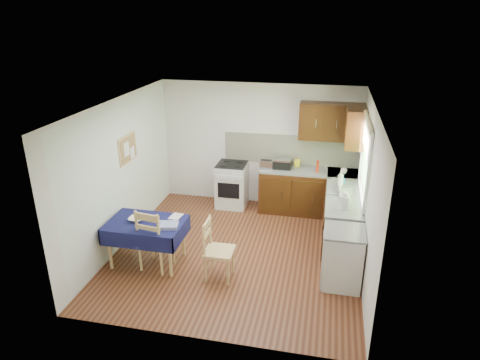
% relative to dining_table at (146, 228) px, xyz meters
% --- Properties ---
extents(floor, '(4.20, 4.20, 0.00)m').
position_rel_dining_table_xyz_m(floor, '(1.33, 0.59, -0.62)').
color(floor, '#462212').
rests_on(floor, ground).
extents(ceiling, '(4.00, 4.20, 0.02)m').
position_rel_dining_table_xyz_m(ceiling, '(1.33, 0.59, 1.88)').
color(ceiling, silver).
rests_on(ceiling, wall_back).
extents(wall_back, '(4.00, 0.02, 2.50)m').
position_rel_dining_table_xyz_m(wall_back, '(1.33, 2.69, 0.63)').
color(wall_back, silver).
rests_on(wall_back, ground).
extents(wall_front, '(4.00, 0.02, 2.50)m').
position_rel_dining_table_xyz_m(wall_front, '(1.33, -1.51, 0.63)').
color(wall_front, silver).
rests_on(wall_front, ground).
extents(wall_left, '(0.02, 4.20, 2.50)m').
position_rel_dining_table_xyz_m(wall_left, '(-0.67, 0.59, 0.63)').
color(wall_left, white).
rests_on(wall_left, ground).
extents(wall_right, '(0.02, 4.20, 2.50)m').
position_rel_dining_table_xyz_m(wall_right, '(3.33, 0.59, 0.63)').
color(wall_right, silver).
rests_on(wall_right, ground).
extents(base_cabinets, '(1.90, 2.30, 0.86)m').
position_rel_dining_table_xyz_m(base_cabinets, '(2.69, 1.85, -0.19)').
color(base_cabinets, '#361E09').
rests_on(base_cabinets, ground).
extents(worktop_back, '(1.90, 0.60, 0.04)m').
position_rel_dining_table_xyz_m(worktop_back, '(2.38, 2.39, 0.26)').
color(worktop_back, '#5E5F63').
rests_on(worktop_back, base_cabinets).
extents(worktop_right, '(0.60, 1.70, 0.04)m').
position_rel_dining_table_xyz_m(worktop_right, '(3.03, 1.24, 0.26)').
color(worktop_right, '#5E5F63').
rests_on(worktop_right, base_cabinets).
extents(worktop_corner, '(0.60, 0.60, 0.04)m').
position_rel_dining_table_xyz_m(worktop_corner, '(3.03, 2.39, 0.26)').
color(worktop_corner, '#5E5F63').
rests_on(worktop_corner, base_cabinets).
extents(splashback, '(2.70, 0.02, 0.60)m').
position_rel_dining_table_xyz_m(splashback, '(1.98, 2.68, 0.58)').
color(splashback, white).
rests_on(splashback, wall_back).
extents(upper_cabinets, '(1.20, 0.85, 0.70)m').
position_rel_dining_table_xyz_m(upper_cabinets, '(2.86, 2.39, 1.23)').
color(upper_cabinets, '#361E09').
rests_on(upper_cabinets, wall_back).
extents(stove, '(0.60, 0.61, 0.92)m').
position_rel_dining_table_xyz_m(stove, '(0.83, 2.39, -0.16)').
color(stove, silver).
rests_on(stove, ground).
extents(window, '(0.04, 1.48, 1.26)m').
position_rel_dining_table_xyz_m(window, '(3.30, 1.29, 1.04)').
color(window, '#335A25').
rests_on(window, wall_right).
extents(fridge, '(0.58, 0.60, 0.89)m').
position_rel_dining_table_xyz_m(fridge, '(3.03, 0.04, -0.17)').
color(fridge, silver).
rests_on(fridge, ground).
extents(corkboard, '(0.04, 0.62, 0.47)m').
position_rel_dining_table_xyz_m(corkboard, '(-0.64, 0.89, 0.98)').
color(corkboard, tan).
rests_on(corkboard, wall_left).
extents(dining_table, '(1.19, 0.81, 0.72)m').
position_rel_dining_table_xyz_m(dining_table, '(0.00, 0.00, 0.00)').
color(dining_table, '#0E0E39').
rests_on(dining_table, ground).
extents(chair_far, '(0.52, 0.52, 1.04)m').
position_rel_dining_table_xyz_m(chair_far, '(0.19, -0.15, -0.06)').
color(chair_far, tan).
rests_on(chair_far, ground).
extents(chair_near, '(0.43, 0.43, 0.96)m').
position_rel_dining_table_xyz_m(chair_near, '(1.18, -0.18, -0.11)').
color(chair_near, tan).
rests_on(chair_near, ground).
extents(toaster, '(0.26, 0.16, 0.20)m').
position_rel_dining_table_xyz_m(toaster, '(1.55, 2.29, 0.37)').
color(toaster, '#B5B6BA').
rests_on(toaster, worktop_back).
extents(sandwich_press, '(0.33, 0.28, 0.19)m').
position_rel_dining_table_xyz_m(sandwich_press, '(1.86, 2.40, 0.38)').
color(sandwich_press, black).
rests_on(sandwich_press, worktop_back).
extents(sauce_bottle, '(0.05, 0.05, 0.24)m').
position_rel_dining_table_xyz_m(sauce_bottle, '(2.54, 2.30, 0.40)').
color(sauce_bottle, red).
rests_on(sauce_bottle, worktop_back).
extents(yellow_packet, '(0.13, 0.11, 0.15)m').
position_rel_dining_table_xyz_m(yellow_packet, '(2.13, 2.55, 0.36)').
color(yellow_packet, yellow).
rests_on(yellow_packet, worktop_back).
extents(dish_rack, '(0.43, 0.32, 0.20)m').
position_rel_dining_table_xyz_m(dish_rack, '(2.95, 1.41, 0.31)').
color(dish_rack, gray).
rests_on(dish_rack, worktop_right).
extents(kettle, '(0.18, 0.18, 0.30)m').
position_rel_dining_table_xyz_m(kettle, '(3.01, 0.76, 0.42)').
color(kettle, silver).
rests_on(kettle, worktop_right).
extents(cup, '(0.13, 0.13, 0.10)m').
position_rel_dining_table_xyz_m(cup, '(3.04, 2.34, 0.33)').
color(cup, white).
rests_on(cup, worktop_back).
extents(soap_bottle_a, '(0.13, 0.13, 0.28)m').
position_rel_dining_table_xyz_m(soap_bottle_a, '(2.96, 1.72, 0.43)').
color(soap_bottle_a, silver).
rests_on(soap_bottle_a, worktop_right).
extents(soap_bottle_b, '(0.11, 0.11, 0.18)m').
position_rel_dining_table_xyz_m(soap_bottle_b, '(3.00, 1.78, 0.37)').
color(soap_bottle_b, '#1F6AB5').
rests_on(soap_bottle_b, worktop_right).
extents(soap_bottle_c, '(0.14, 0.14, 0.15)m').
position_rel_dining_table_xyz_m(soap_bottle_c, '(2.99, 1.01, 0.36)').
color(soap_bottle_c, green).
rests_on(soap_bottle_c, worktop_right).
extents(plate_bowl, '(0.25, 0.25, 0.06)m').
position_rel_dining_table_xyz_m(plate_bowl, '(-0.15, 0.02, 0.13)').
color(plate_bowl, beige).
rests_on(plate_bowl, dining_table).
extents(book, '(0.20, 0.26, 0.02)m').
position_rel_dining_table_xyz_m(book, '(0.32, 0.27, 0.11)').
color(book, white).
rests_on(book, dining_table).
extents(spice_jar, '(0.04, 0.04, 0.09)m').
position_rel_dining_table_xyz_m(spice_jar, '(0.08, 0.05, 0.15)').
color(spice_jar, '#268E2E').
rests_on(spice_jar, dining_table).
extents(tea_towel, '(0.35, 0.30, 0.05)m').
position_rel_dining_table_xyz_m(tea_towel, '(0.40, -0.08, 0.13)').
color(tea_towel, '#293F97').
rests_on(tea_towel, dining_table).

